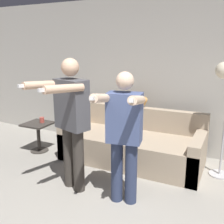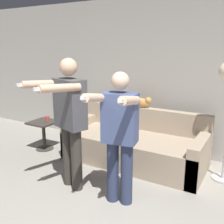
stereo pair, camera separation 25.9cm
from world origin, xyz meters
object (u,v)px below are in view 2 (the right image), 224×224
(person_left, at_px, (69,116))
(side_table, at_px, (44,129))
(cat, at_px, (140,102))
(cup, at_px, (47,118))
(person_right, at_px, (119,132))
(couch, at_px, (135,145))

(person_left, bearing_deg, side_table, 165.31)
(cat, xyz_separation_m, cup, (-1.48, -0.65, -0.33))
(side_table, bearing_deg, cup, 54.06)
(person_left, height_order, person_right, person_left)
(person_right, relative_size, cup, 16.55)
(cat, distance_m, cup, 1.65)
(cat, height_order, side_table, cat)
(couch, distance_m, person_left, 1.38)
(side_table, relative_size, cup, 5.50)
(couch, distance_m, cat, 0.73)
(person_left, xyz_separation_m, cat, (0.28, 1.49, -0.08))
(cup, bearing_deg, side_table, -125.94)
(person_left, distance_m, cup, 1.52)
(couch, height_order, person_left, person_left)
(side_table, xyz_separation_m, cup, (0.05, 0.06, 0.19))
(couch, distance_m, cup, 1.62)
(cat, xyz_separation_m, side_table, (-1.53, -0.71, -0.52))
(person_left, relative_size, side_table, 3.26)
(person_right, relative_size, side_table, 3.01)
(couch, xyz_separation_m, cat, (-0.09, 0.36, 0.62))
(person_left, xyz_separation_m, person_right, (0.71, -0.00, -0.09))
(couch, relative_size, person_right, 1.42)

